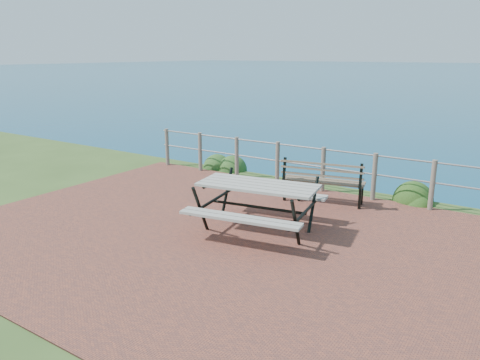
# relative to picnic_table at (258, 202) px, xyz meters

# --- Properties ---
(ground) EXTENTS (10.00, 7.00, 0.12)m
(ground) POSITION_rel_picnic_table_xyz_m (-0.06, -0.49, -0.54)
(ground) COLOR brown
(ground) RESTS_ON ground
(safety_railing) EXTENTS (9.40, 0.10, 1.00)m
(safety_railing) POSITION_rel_picnic_table_xyz_m (-0.06, 2.86, 0.03)
(safety_railing) COLOR #6B5B4C
(safety_railing) RESTS_ON ground
(picnic_table) EXTENTS (2.12, 1.72, 0.85)m
(picnic_table) POSITION_rel_picnic_table_xyz_m (0.00, 0.00, 0.00)
(picnic_table) COLOR #A49E93
(picnic_table) RESTS_ON ground
(park_bench) EXTENTS (1.71, 0.75, 0.94)m
(park_bench) POSITION_rel_picnic_table_xyz_m (0.28, 2.12, 0.08)
(park_bench) COLOR brown
(park_bench) RESTS_ON ground
(shrub_lip_west) EXTENTS (0.78, 0.78, 0.53)m
(shrub_lip_west) POSITION_rel_picnic_table_xyz_m (-3.15, 3.55, -0.54)
(shrub_lip_west) COLOR #1F4B1C
(shrub_lip_west) RESTS_ON ground
(shrub_lip_east) EXTENTS (0.85, 0.85, 0.62)m
(shrub_lip_east) POSITION_rel_picnic_table_xyz_m (1.98, 3.35, -0.54)
(shrub_lip_east) COLOR #214314
(shrub_lip_east) RESTS_ON ground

